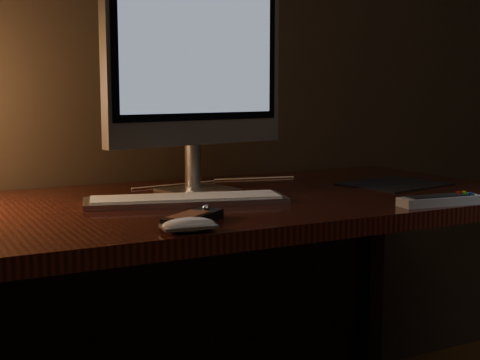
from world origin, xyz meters
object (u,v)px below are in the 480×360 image
desk (206,243)px  mouse (189,227)px  tv_remote (440,200)px  monitor (197,63)px  keyboard (186,200)px  media_remote (193,218)px

desk → mouse: mouse is taller
desk → tv_remote: 0.59m
monitor → keyboard: 0.37m
monitor → mouse: monitor is taller
keyboard → media_remote: 0.24m
mouse → media_remote: 0.09m
keyboard → desk: bearing=61.9°
monitor → keyboard: monitor is taller
monitor → keyboard: bearing=-134.9°
keyboard → tv_remote: tv_remote is taller
keyboard → tv_remote: (0.51, -0.30, 0.00)m
monitor → keyboard: size_ratio=1.19×
keyboard → mouse: size_ratio=4.60×
media_remote → tv_remote: (0.59, -0.07, 0.00)m
mouse → monitor: bearing=70.7°
monitor → mouse: size_ratio=5.46×
desk → monitor: (0.00, 0.05, 0.46)m
mouse → desk: bearing=68.3°
desk → media_remote: bearing=-118.6°
media_remote → tv_remote: bearing=-42.6°
desk → tv_remote: size_ratio=7.61×
desk → media_remote: 0.40m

